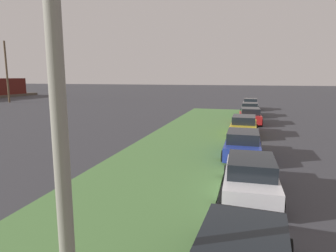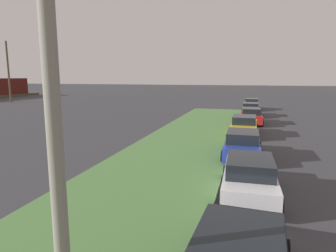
{
  "view_description": "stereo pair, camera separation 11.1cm",
  "coord_description": "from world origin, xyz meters",
  "px_view_note": "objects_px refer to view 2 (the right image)",
  "views": [
    {
      "loc": [
        1.66,
        3.33,
        4.33
      ],
      "look_at": [
        18.89,
        8.06,
        1.29
      ],
      "focal_mm": 31.36,
      "sensor_mm": 36.0,
      "label": 1
    },
    {
      "loc": [
        1.69,
        3.22,
        4.33
      ],
      "look_at": [
        18.89,
        8.06,
        1.29
      ],
      "focal_mm": 31.36,
      "sensor_mm": 36.0,
      "label": 2
    }
  ],
  "objects_px": {
    "parked_car_yellow": "(244,126)",
    "parked_car_red": "(251,116)",
    "streetlight": "(69,72)",
    "parked_car_white": "(249,177)",
    "parked_car_silver": "(251,104)",
    "parked_car_green": "(251,110)",
    "parked_car_blue": "(243,144)",
    "distant_utility_pole": "(8,72)"
  },
  "relations": [
    {
      "from": "parked_car_yellow",
      "to": "parked_car_red",
      "type": "distance_m",
      "value": 5.71
    },
    {
      "from": "parked_car_green",
      "to": "distant_utility_pole",
      "type": "relative_size",
      "value": 0.43
    },
    {
      "from": "parked_car_blue",
      "to": "streetlight",
      "type": "distance_m",
      "value": 13.0
    },
    {
      "from": "parked_car_white",
      "to": "parked_car_silver",
      "type": "xyz_separation_m",
      "value": [
        29.28,
        -0.05,
        0.0
      ]
    },
    {
      "from": "parked_car_green",
      "to": "streetlight",
      "type": "bearing_deg",
      "value": 174.98
    },
    {
      "from": "parked_car_white",
      "to": "parked_car_blue",
      "type": "relative_size",
      "value": 1.01
    },
    {
      "from": "streetlight",
      "to": "distant_utility_pole",
      "type": "distance_m",
      "value": 51.49
    },
    {
      "from": "parked_car_white",
      "to": "streetlight",
      "type": "xyz_separation_m",
      "value": [
        -7.06,
        2.51,
        3.67
      ]
    },
    {
      "from": "streetlight",
      "to": "parked_car_blue",
      "type": "bearing_deg",
      "value": -9.8
    },
    {
      "from": "streetlight",
      "to": "parked_car_yellow",
      "type": "bearing_deg",
      "value": -6.32
    },
    {
      "from": "streetlight",
      "to": "parked_car_white",
      "type": "bearing_deg",
      "value": -19.55
    },
    {
      "from": "parked_car_yellow",
      "to": "streetlight",
      "type": "distance_m",
      "value": 19.02
    },
    {
      "from": "parked_car_red",
      "to": "parked_car_blue",
      "type": "bearing_deg",
      "value": 174.93
    },
    {
      "from": "parked_car_green",
      "to": "streetlight",
      "type": "xyz_separation_m",
      "value": [
        -29.75,
        2.48,
        3.67
      ]
    },
    {
      "from": "streetlight",
      "to": "parked_car_silver",
      "type": "bearing_deg",
      "value": -4.03
    },
    {
      "from": "parked_car_yellow",
      "to": "parked_car_green",
      "type": "distance_m",
      "value": 11.21
    },
    {
      "from": "parked_car_blue",
      "to": "parked_car_silver",
      "type": "xyz_separation_m",
      "value": [
        24.06,
        -0.44,
        0.0
      ]
    },
    {
      "from": "parked_car_yellow",
      "to": "parked_car_silver",
      "type": "distance_m",
      "value": 17.79
    },
    {
      "from": "parked_car_blue",
      "to": "streetlight",
      "type": "height_order",
      "value": "streetlight"
    },
    {
      "from": "parked_car_red",
      "to": "streetlight",
      "type": "bearing_deg",
      "value": 170.89
    },
    {
      "from": "parked_car_green",
      "to": "parked_car_silver",
      "type": "distance_m",
      "value": 6.59
    },
    {
      "from": "parked_car_blue",
      "to": "streetlight",
      "type": "xyz_separation_m",
      "value": [
        -12.28,
        2.12,
        3.67
      ]
    },
    {
      "from": "parked_car_white",
      "to": "distant_utility_pole",
      "type": "relative_size",
      "value": 0.43
    },
    {
      "from": "parked_car_white",
      "to": "parked_car_red",
      "type": "xyz_separation_m",
      "value": [
        17.18,
        -0.0,
        0.0
      ]
    },
    {
      "from": "parked_car_red",
      "to": "streetlight",
      "type": "height_order",
      "value": "streetlight"
    },
    {
      "from": "parked_car_blue",
      "to": "parked_car_green",
      "type": "distance_m",
      "value": 17.47
    },
    {
      "from": "parked_car_white",
      "to": "parked_car_red",
      "type": "bearing_deg",
      "value": -1.47
    },
    {
      "from": "parked_car_red",
      "to": "distant_utility_pole",
      "type": "relative_size",
      "value": 0.44
    },
    {
      "from": "parked_car_yellow",
      "to": "streetlight",
      "type": "height_order",
      "value": "streetlight"
    },
    {
      "from": "parked_car_silver",
      "to": "distant_utility_pole",
      "type": "height_order",
      "value": "distant_utility_pole"
    },
    {
      "from": "parked_car_blue",
      "to": "streetlight",
      "type": "bearing_deg",
      "value": 170.0
    },
    {
      "from": "parked_car_white",
      "to": "parked_car_silver",
      "type": "relative_size",
      "value": 1.01
    },
    {
      "from": "parked_car_yellow",
      "to": "streetlight",
      "type": "bearing_deg",
      "value": 174.79
    },
    {
      "from": "parked_car_yellow",
      "to": "parked_car_red",
      "type": "relative_size",
      "value": 0.99
    },
    {
      "from": "parked_car_blue",
      "to": "parked_car_yellow",
      "type": "height_order",
      "value": "same"
    },
    {
      "from": "parked_car_white",
      "to": "streetlight",
      "type": "relative_size",
      "value": 0.58
    },
    {
      "from": "parked_car_green",
      "to": "parked_car_blue",
      "type": "bearing_deg",
      "value": 178.56
    },
    {
      "from": "parked_car_red",
      "to": "distant_utility_pole",
      "type": "bearing_deg",
      "value": 69.13
    },
    {
      "from": "parked_car_yellow",
      "to": "parked_car_green",
      "type": "relative_size",
      "value": 1.01
    },
    {
      "from": "parked_car_white",
      "to": "parked_car_red",
      "type": "height_order",
      "value": "same"
    },
    {
      "from": "parked_car_red",
      "to": "parked_car_green",
      "type": "distance_m",
      "value": 5.51
    },
    {
      "from": "parked_car_red",
      "to": "parked_car_silver",
      "type": "bearing_deg",
      "value": -3.43
    }
  ]
}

